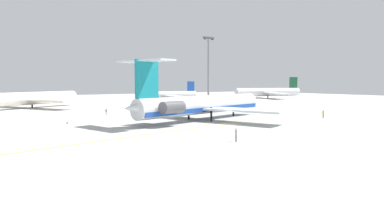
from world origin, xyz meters
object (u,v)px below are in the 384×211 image
(airliner_mid_right, at_px, (166,95))
(light_mast, at_px, (208,68))
(airliner_mid_left, at_px, (35,98))
(main_jetliner, at_px, (200,105))
(airliner_far_right, at_px, (266,92))
(ground_crew_portside, at_px, (106,111))
(ground_crew_starboard, at_px, (323,113))
(safety_cone_nose, at_px, (67,122))
(ground_crew_near_tail, at_px, (169,107))
(ground_crew_near_nose, at_px, (236,133))

(airliner_mid_right, height_order, light_mast, light_mast)
(airliner_mid_left, xyz_separation_m, airliner_mid_right, (52.78, 12.36, -0.57))
(main_jetliner, xyz_separation_m, airliner_far_right, (80.38, 56.69, -0.21))
(light_mast, bearing_deg, airliner_far_right, 23.55)
(airliner_mid_right, xyz_separation_m, light_mast, (-3.96, -33.19, 9.98))
(ground_crew_portside, bearing_deg, ground_crew_starboard, 156.12)
(airliner_mid_right, height_order, ground_crew_portside, airliner_mid_right)
(main_jetliner, distance_m, safety_cone_nose, 25.41)
(airliner_far_right, bearing_deg, airliner_mid_left, 20.10)
(ground_crew_near_tail, relative_size, ground_crew_starboard, 0.96)
(airliner_mid_right, xyz_separation_m, ground_crew_near_nose, (-44.12, -90.42, -1.18))
(airliner_mid_right, xyz_separation_m, ground_crew_near_tail, (-26.12, -44.63, -1.27))
(airliner_mid_right, bearing_deg, airliner_mid_left, 21.92)
(ground_crew_near_tail, distance_m, ground_crew_portside, 18.73)
(airliner_mid_right, bearing_deg, safety_cone_nose, 54.63)
(airliner_far_right, height_order, ground_crew_starboard, airliner_far_right)
(main_jetliner, xyz_separation_m, airliner_mid_left, (-19.92, 55.07, -0.25))
(ground_crew_near_tail, height_order, ground_crew_portside, ground_crew_near_tail)
(airliner_mid_right, height_order, ground_crew_near_nose, airliner_mid_right)
(ground_crew_near_nose, xyz_separation_m, safety_cone_nose, (-12.21, 32.32, -0.85))
(airliner_mid_left, xyz_separation_m, light_mast, (48.83, -20.82, 9.41))
(main_jetliner, xyz_separation_m, light_mast, (28.91, 34.25, 9.15))
(airliner_mid_left, height_order, light_mast, light_mast)
(airliner_mid_right, bearing_deg, ground_crew_near_tail, 68.40)
(airliner_mid_right, bearing_deg, light_mast, 91.94)
(main_jetliner, bearing_deg, ground_crew_near_tail, 60.30)
(airliner_mid_left, xyz_separation_m, safety_cone_nose, (-3.54, -45.74, -2.61))
(ground_crew_near_tail, xyz_separation_m, light_mast, (22.16, 11.44, 11.24))
(airliner_mid_left, relative_size, safety_cone_nose, 56.65)
(airliner_mid_right, distance_m, ground_crew_near_tail, 51.73)
(safety_cone_nose, xyz_separation_m, light_mast, (52.37, 24.92, 12.01))
(main_jetliner, height_order, ground_crew_starboard, main_jetliner)
(airliner_mid_left, bearing_deg, ground_crew_portside, -103.13)
(airliner_mid_left, distance_m, airliner_far_right, 100.32)
(ground_crew_near_tail, height_order, ground_crew_starboard, ground_crew_starboard)
(ground_crew_portside, bearing_deg, main_jetliner, 137.92)
(ground_crew_portside, height_order, ground_crew_starboard, ground_crew_starboard)
(safety_cone_nose, bearing_deg, airliner_far_right, 24.51)
(ground_crew_near_nose, height_order, safety_cone_nose, ground_crew_near_nose)
(safety_cone_nose, relative_size, light_mast, 0.02)
(main_jetliner, relative_size, ground_crew_starboard, 22.76)
(ground_crew_starboard, xyz_separation_m, light_mast, (4.72, 45.86, 11.20))
(ground_crew_portside, height_order, safety_cone_nose, ground_crew_portside)
(ground_crew_near_nose, xyz_separation_m, ground_crew_starboard, (35.44, 11.38, -0.04))
(airliner_mid_left, relative_size, ground_crew_near_nose, 17.49)
(main_jetliner, height_order, ground_crew_near_tail, main_jetliner)
(ground_crew_near_tail, bearing_deg, ground_crew_starboard, 46.95)
(airliner_far_right, xyz_separation_m, light_mast, (-51.48, -22.44, 9.36))
(ground_crew_near_nose, bearing_deg, main_jetliner, 89.25)
(airliner_mid_right, bearing_deg, ground_crew_portside, 55.50)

